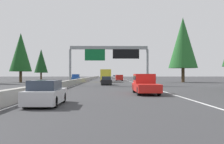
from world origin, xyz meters
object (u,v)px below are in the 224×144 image
object	(u,v)px
conifer_right_mid	(183,43)
sedan_mid_left	(46,94)
sedan_near_right	(115,77)
sedan_distant_a	(106,81)
box_truck_far_left	(106,75)
conifer_left_mid	(21,52)
bus_distant_b	(107,75)
conifer_left_far	(41,61)
sign_gantry_overhead	(110,54)
minivan_near_center	(119,77)
oncoming_near	(76,78)
pickup_far_center	(145,84)

from	to	relation	value
conifer_right_mid	sedan_mid_left	bearing A→B (deg)	154.56
sedan_mid_left	sedan_near_right	size ratio (longest dim) A/B	1.00
sedan_near_right	sedan_distant_a	size ratio (longest dim) A/B	1.00
sedan_mid_left	sedan_near_right	distance (m)	105.32
box_truck_far_left	conifer_left_mid	xyz separation A→B (m)	(-2.27, 19.38, 5.26)
conifer_right_mid	bus_distant_b	bearing A→B (deg)	14.58
sedan_near_right	bus_distant_b	world-z (taller)	bus_distant_b
conifer_right_mid	box_truck_far_left	bearing A→B (deg)	81.44
conifer_right_mid	conifer_left_far	world-z (taller)	conifer_right_mid
bus_distant_b	conifer_left_mid	world-z (taller)	conifer_left_mid
conifer_right_mid	conifer_left_mid	world-z (taller)	conifer_right_mid
box_truck_far_left	bus_distant_b	size ratio (longest dim) A/B	0.74
sedan_mid_left	sign_gantry_overhead	bearing A→B (deg)	-8.81
sedan_mid_left	minivan_near_center	world-z (taller)	minivan_near_center
sedan_mid_left	oncoming_near	distance (m)	54.89
oncoming_near	conifer_right_mid	bearing A→B (deg)	67.61
sign_gantry_overhead	sedan_mid_left	distance (m)	26.78
box_truck_far_left	conifer_left_mid	world-z (taller)	conifer_left_mid
oncoming_near	conifer_right_mid	xyz separation A→B (m)	(-10.64, -25.83, 8.15)
conifer_left_mid	sedan_distant_a	bearing A→B (deg)	-127.64
sedan_near_right	conifer_right_mid	world-z (taller)	conifer_right_mid
pickup_far_center	conifer_left_far	bearing A→B (deg)	21.22
minivan_near_center	oncoming_near	xyz separation A→B (m)	(-3.59, 11.85, -0.04)
box_truck_far_left	conifer_left_far	size ratio (longest dim) A/B	0.77
box_truck_far_left	minivan_near_center	world-z (taller)	box_truck_far_left
sign_gantry_overhead	sedan_near_right	world-z (taller)	sign_gantry_overhead
box_truck_far_left	conifer_right_mid	size ratio (longest dim) A/B	0.57
sign_gantry_overhead	conifer_right_mid	size ratio (longest dim) A/B	0.85
oncoming_near	conifer_left_mid	xyz separation A→B (m)	(-10.25, 11.23, 5.95)
sign_gantry_overhead	oncoming_near	distance (m)	30.20
box_truck_far_left	sign_gantry_overhead	bearing A→B (deg)	-177.83
box_truck_far_left	conifer_right_mid	bearing A→B (deg)	-98.56
sedan_distant_a	conifer_left_mid	size ratio (longest dim) A/B	0.39
pickup_far_center	box_truck_far_left	world-z (taller)	box_truck_far_left
bus_distant_b	sedan_distant_a	world-z (taller)	bus_distant_b
sedan_mid_left	conifer_left_far	bearing A→B (deg)	14.34
sedan_near_right	conifer_left_far	size ratio (longest dim) A/B	0.40
box_truck_far_left	minivan_near_center	distance (m)	12.17
minivan_near_center	sedan_near_right	bearing A→B (deg)	-0.07
sedan_near_right	conifer_left_mid	bearing A→B (deg)	159.12
sign_gantry_overhead	box_truck_far_left	xyz separation A→B (m)	(20.58, 0.78, -3.41)
pickup_far_center	sedan_near_right	xyz separation A→B (m)	(96.09, 0.14, -0.23)
sign_gantry_overhead	pickup_far_center	bearing A→B (deg)	-169.69
sedan_near_right	sedan_distant_a	distance (m)	75.86
sedan_mid_left	conifer_right_mid	xyz separation A→B (m)	(44.03, -20.95, 8.38)
pickup_far_center	sedan_near_right	bearing A→B (deg)	0.08
minivan_near_center	sign_gantry_overhead	bearing A→B (deg)	174.81
minivan_near_center	oncoming_near	size ratio (longest dim) A/B	0.89
bus_distant_b	sedan_mid_left	bearing A→B (deg)	178.20
pickup_far_center	sedan_distant_a	size ratio (longest dim) A/B	1.27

